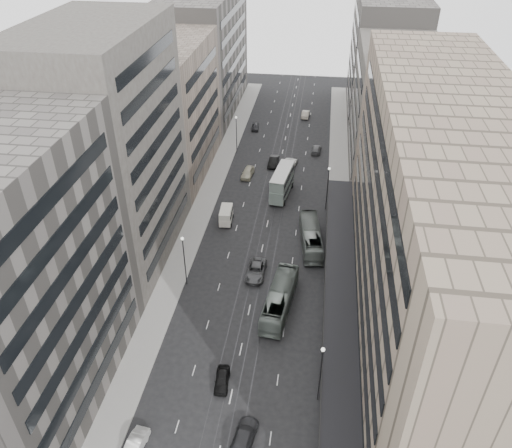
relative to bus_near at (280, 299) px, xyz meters
The scene contains 29 objects.
ground 9.94m from the bus_near, 114.30° to the right, with size 220.00×220.00×0.00m, color black.
sidewalk_right 29.71m from the bus_near, 74.42° to the left, with size 4.00×125.00×0.15m, color gray.
sidewalk_left 32.80m from the bus_near, 119.29° to the left, with size 4.00×125.00×0.15m, color gray.
department_store 21.90m from the bus_near, ahead, with size 19.20×60.00×30.00m.
building_right_mid 47.60m from the bus_near, 67.92° to the left, with size 15.00×28.00×24.00m, color #433F3A.
building_right_far 76.13m from the bus_near, 76.56° to the left, with size 15.00×32.00×28.00m, color #65605B.
building_left_a 33.39m from the bus_near, 146.46° to the right, with size 15.00×28.00×30.00m, color #65605B.
building_left_b 31.41m from the bus_near, 158.47° to the left, with size 15.00×26.00×34.00m, color #433F3A.
building_left_c 46.29m from the bus_near, 124.55° to the left, with size 15.00×28.00×25.00m, color gray.
building_left_d 75.58m from the bus_near, 110.02° to the left, with size 15.00×38.00×28.00m, color #65605B.
lamp_right_near 15.44m from the bus_near, 67.85° to the right, with size 0.44×0.44×8.32m.
lamp_right_far 26.91m from the bus_near, 77.73° to the left, with size 0.44×0.44×8.32m.
lamp_left_near 14.50m from the bus_near, 167.39° to the left, with size 0.44×0.44×8.32m.
lamp_left_far 48.20m from the bus_near, 106.60° to the left, with size 0.44×0.44×8.32m.
bus_near is the anchor object (origin of this frame).
bus_far 15.37m from the bus_near, 76.93° to the left, with size 2.81×11.99×3.34m, color gray.
double_decker 29.95m from the bus_near, 94.85° to the left, with size 3.89×9.54×5.07m.
panel_van 22.48m from the bus_near, 119.47° to the left, with size 2.31×4.35×2.67m.
sedan_0 14.36m from the bus_near, 111.88° to the right, with size 1.62×4.01×1.37m, color black.
sedan_1 25.95m from the bus_near, 118.90° to the right, with size 1.54×4.43×1.46m, color silver.
sedan_2 7.77m from the bus_near, 122.57° to the left, with size 2.63×5.71×1.59m, color #4D4D4F.
sedan_3 20.18m from the bus_near, 94.85° to the right, with size 2.15×5.30×1.54m, color black.
sedan_4 37.41m from the bus_near, 105.29° to the left, with size 2.00×4.96×1.69m, color #BEB89D.
sedan_5 41.97m from the bus_near, 97.33° to the left, with size 1.72×4.93×1.62m, color black.
sedan_6 41.37m from the bus_near, 92.76° to the left, with size 2.52×5.47×1.52m, color silver.
sedan_7 49.00m from the bus_near, 86.34° to the left, with size 1.87×4.59×1.33m, color #4F5051.
sedan_8 60.20m from the bus_near, 101.06° to the left, with size 1.58×3.93×1.34m, color #292A2C.
sedan_9 68.25m from the bus_near, 90.20° to the left, with size 1.70×4.88×1.61m, color #B7AB98.
pedestrian 16.37m from the bus_near, 67.84° to the right, with size 0.73×0.48×1.99m, color black.
Camera 1 is at (7.66, -40.74, 47.66)m, focal length 35.00 mm.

